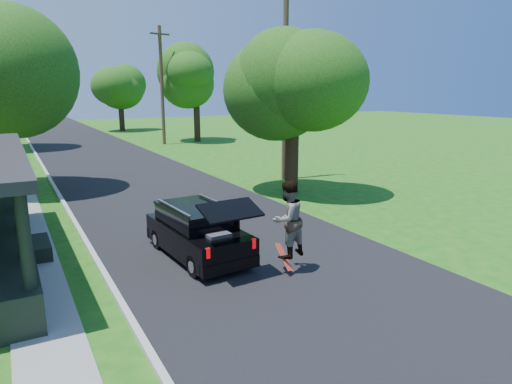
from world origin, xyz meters
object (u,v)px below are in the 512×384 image
black_suv (198,232)px  tree_right_near (292,78)px  skateboarder (288,219)px  utility_pole_near (285,82)px

black_suv → tree_right_near: 9.97m
black_suv → skateboarder: size_ratio=2.15×
skateboarder → tree_right_near: (5.23, 7.87, 3.77)m
black_suv → utility_pole_near: utility_pole_near is taller
tree_right_near → black_suv: bearing=-140.2°
black_suv → utility_pole_near: 12.84m
skateboarder → utility_pole_near: bearing=-136.5°
tree_right_near → utility_pole_near: 3.37m
skateboarder → utility_pole_near: 13.30m
black_suv → skateboarder: bearing=-56.8°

